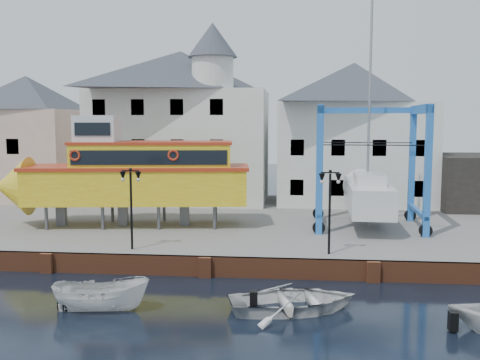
{
  "coord_description": "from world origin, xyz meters",
  "views": [
    {
      "loc": [
        4.17,
        -25.01,
        7.53
      ],
      "look_at": [
        1.0,
        7.0,
        4.0
      ],
      "focal_mm": 40.0,
      "sensor_mm": 36.0,
      "label": 1
    }
  ],
  "objects": [
    {
      "name": "hardstanding",
      "position": [
        0.0,
        11.0,
        0.5
      ],
      "size": [
        44.0,
        22.0,
        1.0
      ],
      "primitive_type": "cube",
      "color": "slate",
      "rests_on": "ground"
    },
    {
      "name": "motorboat_a",
      "position": [
        -3.38,
        -5.04,
        0.0
      ],
      "size": [
        4.02,
        1.98,
        1.49
      ],
      "primitive_type": "imported",
      "rotation": [
        0.0,
        0.0,
        1.71
      ],
      "color": "silver",
      "rests_on": "ground"
    },
    {
      "name": "lamp_post_left",
      "position": [
        -4.0,
        1.2,
        4.17
      ],
      "size": [
        1.12,
        0.32,
        4.2
      ],
      "color": "black",
      "rests_on": "hardstanding"
    },
    {
      "name": "building_white_main",
      "position": [
        -4.87,
        18.39,
        7.34
      ],
      "size": [
        14.0,
        8.3,
        14.0
      ],
      "color": "silver",
      "rests_on": "hardstanding"
    },
    {
      "name": "motorboat_b",
      "position": [
        4.27,
        -4.22,
        0.0
      ],
      "size": [
        5.95,
        4.91,
        1.07
      ],
      "primitive_type": "imported",
      "rotation": [
        0.0,
        0.0,
        1.83
      ],
      "color": "silver",
      "rests_on": "ground"
    },
    {
      "name": "building_pink",
      "position": [
        -18.0,
        18.0,
        6.15
      ],
      "size": [
        8.0,
        7.0,
        10.3
      ],
      "color": "#C4A18D",
      "rests_on": "hardstanding"
    },
    {
      "name": "building_white_right",
      "position": [
        9.0,
        19.0,
        6.6
      ],
      "size": [
        12.0,
        8.0,
        11.2
      ],
      "color": "silver",
      "rests_on": "hardstanding"
    },
    {
      "name": "travel_lift",
      "position": [
        8.85,
        9.15,
        3.41
      ],
      "size": [
        6.94,
        9.65,
        14.45
      ],
      "rotation": [
        0.0,
        0.0,
        -0.04
      ],
      "color": "blue",
      "rests_on": "hardstanding"
    },
    {
      "name": "tour_boat",
      "position": [
        -6.41,
        7.34,
        4.25
      ],
      "size": [
        16.15,
        5.59,
        6.89
      ],
      "rotation": [
        0.0,
        0.0,
        0.12
      ],
      "color": "#59595E",
      "rests_on": "hardstanding"
    },
    {
      "name": "quay_wall",
      "position": [
        -0.0,
        0.1,
        0.5
      ],
      "size": [
        44.0,
        0.47,
        1.0
      ],
      "color": "brown",
      "rests_on": "ground"
    },
    {
      "name": "lamp_post_right",
      "position": [
        6.0,
        1.2,
        4.17
      ],
      "size": [
        1.12,
        0.32,
        4.2
      ],
      "color": "black",
      "rests_on": "hardstanding"
    },
    {
      "name": "ground",
      "position": [
        0.0,
        0.0,
        0.0
      ],
      "size": [
        140.0,
        140.0,
        0.0
      ],
      "primitive_type": "plane",
      "color": "black",
      "rests_on": "ground"
    }
  ]
}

